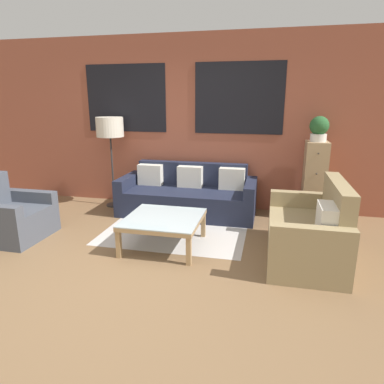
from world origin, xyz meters
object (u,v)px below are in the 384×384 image
Objects in this scene: settee_vintage at (309,233)px; coffee_table at (164,221)px; armchair_corner at (11,218)px; couch_dark at (188,196)px; drawer_cabinet at (314,181)px; floor_lamp at (110,130)px; potted_plant at (319,128)px.

settee_vintage reaches higher than coffee_table.
armchair_corner is 0.92× the size of coffee_table.
drawer_cabinet reaches higher than couch_dark.
armchair_corner is (-2.04, -1.51, -0.01)m from couch_dark.
floor_lamp is at bearing 66.91° from armchair_corner.
drawer_cabinet is (0.19, 1.50, 0.28)m from settee_vintage.
couch_dark is at bearing 36.49° from armchair_corner.
couch_dark is 2.16m from settee_vintage.
couch_dark is 2.54m from armchair_corner.
floor_lamp is (-1.35, 0.11, 1.02)m from couch_dark.
potted_plant is at bearing 6.29° from couch_dark.
drawer_cabinet is (3.27, 0.10, -0.71)m from floor_lamp.
armchair_corner is (-3.78, -0.22, -0.03)m from settee_vintage.
potted_plant reaches higher than settee_vintage.
couch_dark is 2.55× the size of armchair_corner.
couch_dark is 1.42× the size of floor_lamp.
potted_plant is at bearing 90.00° from drawer_cabinet.
couch_dark is at bearing 90.65° from coffee_table.
drawer_cabinet is at bearing -90.00° from potted_plant.
potted_plant is (-0.00, 0.00, 0.78)m from drawer_cabinet.
drawer_cabinet reaches higher than coffee_table.
drawer_cabinet is (3.97, 1.72, 0.31)m from armchair_corner.
potted_plant reaches higher than floor_lamp.
potted_plant reaches higher than armchair_corner.
couch_dark is at bearing -4.87° from floor_lamp.
floor_lamp is 4.07× the size of potted_plant.
potted_plant is at bearing 82.90° from settee_vintage.
coffee_table is at bearing -140.87° from drawer_cabinet.
floor_lamp reaches higher than couch_dark.
drawer_cabinet reaches higher than settee_vintage.
floor_lamp reaches higher than coffee_table.
armchair_corner reaches higher than coffee_table.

